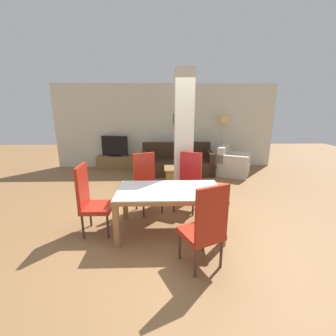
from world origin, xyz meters
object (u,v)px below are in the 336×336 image
object	(u,v)px
tv_screen	(115,146)
coffee_table	(179,176)
bottle	(189,165)
tv_stand	(116,162)
armchair	(232,165)
sofa	(177,163)
dining_chair_head_left	(91,199)
floor_lamp	(223,125)
dining_chair_far_right	(189,180)
dining_chair_far_left	(147,181)
dining_table	(169,198)
dining_chair_near_right	(206,226)

from	to	relation	value
tv_screen	coffee_table	bearing A→B (deg)	150.73
bottle	tv_stand	size ratio (longest dim) A/B	0.22
coffee_table	bottle	world-z (taller)	bottle
armchair	tv_stand	xyz separation A→B (m)	(-3.63, 0.81, -0.08)
tv_screen	sofa	bearing A→B (deg)	174.30
dining_chair_head_left	bottle	bearing A→B (deg)	140.21
tv_screen	floor_lamp	xyz separation A→B (m)	(3.48, -0.06, 0.68)
dining_chair_far_right	dining_chair_far_left	world-z (taller)	same
dining_table	dining_chair_far_right	size ratio (longest dim) A/B	1.46
dining_table	armchair	distance (m)	3.73
armchair	tv_screen	size ratio (longest dim) A/B	1.32
dining_chair_far_left	dining_chair_far_right	bearing A→B (deg)	156.90
armchair	tv_stand	bearing A→B (deg)	-75.49
dining_table	dining_chair_head_left	distance (m)	1.23
dining_table	tv_screen	world-z (taller)	tv_screen
dining_chair_far_right	sofa	bearing A→B (deg)	-63.37
bottle	floor_lamp	world-z (taller)	floor_lamp
dining_table	dining_chair_far_left	size ratio (longest dim) A/B	1.46
armchair	coffee_table	bearing A→B (deg)	-36.06
dining_table	dining_chair_far_left	bearing A→B (deg)	116.67
dining_table	dining_chair_near_right	world-z (taller)	dining_chair_near_right
dining_chair_head_left	armchair	xyz separation A→B (m)	(3.22, 3.15, -0.29)
coffee_table	tv_screen	xyz separation A→B (m)	(-1.98, 1.65, 0.51)
dining_chair_near_right	armchair	xyz separation A→B (m)	(1.58, 4.03, -0.29)
dining_chair_far_right	floor_lamp	xyz separation A→B (m)	(1.44, 3.03, 0.84)
sofa	bottle	size ratio (longest dim) A/B	8.30
dining_chair_far_right	sofa	xyz separation A→B (m)	(-0.06, 2.51, -0.28)
dining_chair_near_right	sofa	xyz separation A→B (m)	(-0.06, 4.26, -0.28)
dining_table	coffee_table	xyz separation A→B (m)	(0.34, 2.31, -0.34)
dining_table	tv_screen	distance (m)	4.28
dining_chair_head_left	sofa	bearing A→B (deg)	154.95
coffee_table	tv_stand	bearing A→B (deg)	140.21
bottle	tv_stand	world-z (taller)	bottle
dining_chair_near_right	tv_stand	world-z (taller)	dining_chair_near_right
sofa	tv_screen	distance (m)	2.11
dining_chair_far_right	tv_stand	bearing A→B (deg)	-31.22
dining_chair_far_left	tv_screen	xyz separation A→B (m)	(-1.23, 3.13, 0.16)
dining_table	dining_chair_far_right	xyz separation A→B (m)	(0.41, 0.87, 0.00)
dining_chair_far_right	floor_lamp	size ratio (longest dim) A/B	0.66
dining_chair_far_right	sofa	world-z (taller)	dining_chair_far_right
dining_chair_head_left	floor_lamp	bearing A→B (deg)	141.69
dining_chair_far_left	sofa	bearing A→B (deg)	-133.15
dining_table	bottle	world-z (taller)	dining_table
coffee_table	floor_lamp	distance (m)	2.50
sofa	coffee_table	distance (m)	1.07
sofa	armchair	size ratio (longest dim) A/B	1.87
dining_chair_far_left	tv_screen	world-z (taller)	dining_chair_far_left
bottle	tv_screen	world-z (taller)	tv_screen
dining_chair_head_left	bottle	distance (m)	2.80
dining_chair_head_left	dining_chair_near_right	bearing A→B (deg)	61.67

